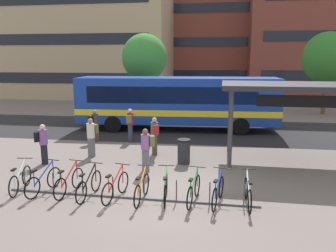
# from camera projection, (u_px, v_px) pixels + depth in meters

# --- Properties ---
(ground) EXTENTS (200.00, 200.00, 0.00)m
(ground) POSITION_uv_depth(u_px,v_px,m) (160.00, 195.00, 10.65)
(ground) COLOR #6B605B
(bus_lane_asphalt) EXTENTS (80.00, 7.20, 0.01)m
(bus_lane_asphalt) POSITION_uv_depth(u_px,v_px,m) (188.00, 130.00, 20.40)
(bus_lane_asphalt) COLOR #232326
(bus_lane_asphalt) RESTS_ON ground
(city_bus) EXTENTS (12.14, 3.23, 3.20)m
(city_bus) POSITION_uv_depth(u_px,v_px,m) (178.00, 101.00, 20.14)
(city_bus) COLOR #14389E
(city_bus) RESTS_ON ground
(bike_rack) EXTENTS (8.05, 0.22, 0.70)m
(bike_rack) POSITION_uv_depth(u_px,v_px,m) (129.00, 196.00, 10.34)
(bike_rack) COLOR #47474C
(bike_rack) RESTS_ON ground
(parked_bicycle_white_0) EXTENTS (0.52, 1.71, 0.99)m
(parked_bicycle_white_0) POSITION_uv_depth(u_px,v_px,m) (20.00, 180.00, 10.87)
(parked_bicycle_white_0) COLOR black
(parked_bicycle_white_0) RESTS_ON ground
(parked_bicycle_blue_1) EXTENTS (0.56, 1.70, 0.99)m
(parked_bicycle_blue_1) POSITION_uv_depth(u_px,v_px,m) (44.00, 182.00, 10.72)
(parked_bicycle_blue_1) COLOR black
(parked_bicycle_blue_1) RESTS_ON ground
(parked_bicycle_red_2) EXTENTS (0.52, 1.71, 0.99)m
(parked_bicycle_red_2) POSITION_uv_depth(u_px,v_px,m) (69.00, 182.00, 10.65)
(parked_bicycle_red_2) COLOR black
(parked_bicycle_red_2) RESTS_ON ground
(parked_bicycle_black_3) EXTENTS (0.52, 1.72, 0.99)m
(parked_bicycle_black_3) POSITION_uv_depth(u_px,v_px,m) (89.00, 186.00, 10.38)
(parked_bicycle_black_3) COLOR black
(parked_bicycle_black_3) RESTS_ON ground
(parked_bicycle_red_4) EXTENTS (0.54, 1.70, 0.99)m
(parked_bicycle_red_4) POSITION_uv_depth(u_px,v_px,m) (116.00, 187.00, 10.27)
(parked_bicycle_red_4) COLOR black
(parked_bicycle_red_4) RESTS_ON ground
(parked_bicycle_orange_5) EXTENTS (0.52, 1.72, 0.99)m
(parked_bicycle_orange_5) POSITION_uv_depth(u_px,v_px,m) (142.00, 189.00, 10.11)
(parked_bicycle_orange_5) COLOR black
(parked_bicycle_orange_5) RESTS_ON ground
(parked_bicycle_green_6) EXTENTS (0.52, 1.72, 0.99)m
(parked_bicycle_green_6) POSITION_uv_depth(u_px,v_px,m) (166.00, 189.00, 10.11)
(parked_bicycle_green_6) COLOR black
(parked_bicycle_green_6) RESTS_ON ground
(parked_bicycle_green_7) EXTENTS (0.52, 1.71, 0.99)m
(parked_bicycle_green_7) POSITION_uv_depth(u_px,v_px,m) (194.00, 191.00, 9.98)
(parked_bicycle_green_7) COLOR black
(parked_bicycle_green_7) RESTS_ON ground
(parked_bicycle_blue_8) EXTENTS (0.54, 1.70, 0.99)m
(parked_bicycle_blue_8) POSITION_uv_depth(u_px,v_px,m) (218.00, 192.00, 9.88)
(parked_bicycle_blue_8) COLOR black
(parked_bicycle_blue_8) RESTS_ON ground
(parked_bicycle_white_9) EXTENTS (0.52, 1.72, 0.99)m
(parked_bicycle_white_9) POSITION_uv_depth(u_px,v_px,m) (248.00, 193.00, 9.78)
(parked_bicycle_white_9) COLOR black
(parked_bicycle_white_9) RESTS_ON ground
(transit_shelter) EXTENTS (5.92, 3.42, 3.30)m
(transit_shelter) POSITION_uv_depth(u_px,v_px,m) (295.00, 89.00, 13.51)
(transit_shelter) COLOR #38383D
(transit_shelter) RESTS_ON ground
(commuter_red_pack_0) EXTENTS (0.48, 0.60, 1.73)m
(commuter_red_pack_0) POSITION_uv_depth(u_px,v_px,m) (155.00, 134.00, 14.87)
(commuter_red_pack_0) COLOR #47382D
(commuter_red_pack_0) RESTS_ON ground
(commuter_olive_pack_1) EXTENTS (0.59, 0.46, 1.70)m
(commuter_olive_pack_1) POSITION_uv_depth(u_px,v_px,m) (146.00, 147.00, 12.67)
(commuter_olive_pack_1) COLOR #565660
(commuter_olive_pack_1) RESTS_ON ground
(commuter_olive_pack_2) EXTENTS (0.50, 0.60, 1.73)m
(commuter_olive_pack_2) POSITION_uv_depth(u_px,v_px,m) (91.00, 135.00, 14.64)
(commuter_olive_pack_2) COLOR #565660
(commuter_olive_pack_2) RESTS_ON ground
(commuter_olive_pack_3) EXTENTS (0.35, 0.53, 1.74)m
(commuter_olive_pack_3) POSITION_uv_depth(u_px,v_px,m) (130.00, 123.00, 17.35)
(commuter_olive_pack_3) COLOR #2D3851
(commuter_olive_pack_3) RESTS_ON ground
(commuter_black_pack_4) EXTENTS (0.57, 0.60, 1.70)m
(commuter_black_pack_4) POSITION_uv_depth(u_px,v_px,m) (95.00, 123.00, 17.28)
(commuter_black_pack_4) COLOR #47382D
(commuter_black_pack_4) RESTS_ON ground
(commuter_black_pack_5) EXTENTS (0.60, 0.52, 1.68)m
(commuter_black_pack_5) POSITION_uv_depth(u_px,v_px,m) (43.00, 141.00, 13.56)
(commuter_black_pack_5) COLOR black
(commuter_black_pack_5) RESTS_ON ground
(trash_bin) EXTENTS (0.55, 0.55, 1.03)m
(trash_bin) POSITION_uv_depth(u_px,v_px,m) (184.00, 151.00, 13.76)
(trash_bin) COLOR #232328
(trash_bin) RESTS_ON ground
(street_tree_0) EXTENTS (3.81, 3.81, 6.35)m
(street_tree_0) POSITION_uv_depth(u_px,v_px,m) (328.00, 58.00, 25.34)
(street_tree_0) COLOR brown
(street_tree_0) RESTS_ON ground
(street_tree_1) EXTENTS (3.30, 3.30, 6.12)m
(street_tree_1) POSITION_uv_depth(u_px,v_px,m) (145.00, 58.00, 24.29)
(street_tree_1) COLOR brown
(street_tree_1) RESTS_ON ground
(building_left_wing) EXTENTS (20.35, 11.79, 15.63)m
(building_left_wing) POSITION_uv_depth(u_px,v_px,m) (84.00, 28.00, 38.90)
(building_left_wing) COLOR tan
(building_left_wing) RESTS_ON ground
(building_centre_block) EXTENTS (15.24, 13.81, 11.87)m
(building_centre_block) POSITION_uv_depth(u_px,v_px,m) (205.00, 47.00, 47.01)
(building_centre_block) COLOR brown
(building_centre_block) RESTS_ON ground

